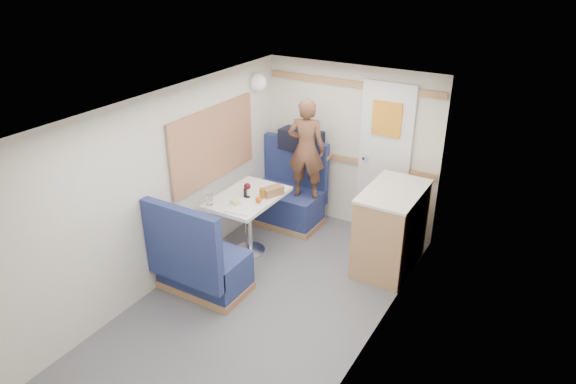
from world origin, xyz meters
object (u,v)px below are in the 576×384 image
Objects in this scene: duffel_bag at (301,140)px; bread_loaf at (273,191)px; bench_far at (287,200)px; dome_light at (258,82)px; wine_glass at (247,187)px; bench_near at (200,266)px; tray at (244,207)px; galley_counter at (390,228)px; tumbler_left at (210,200)px; beer_glass at (262,193)px; salt_grinder at (245,191)px; person at (306,149)px; orange_fruit at (258,200)px; cheese_block at (235,202)px; dinette_table at (248,208)px; pepper_grinder at (245,193)px.

duffel_bag is 1.01m from bread_loaf.
duffel_bag reaches higher than bench_far.
duffel_bag is at bearing 31.65° from dome_light.
duffel_bag is at bearing 88.54° from wine_glass.
bench_near is at bearing -91.28° from wine_glass.
wine_glass reaches higher than tray.
galley_counter reaches higher than tumbler_left.
galley_counter reaches higher than tray.
beer_glass is (0.39, 0.43, -0.00)m from tumbler_left.
tumbler_left is 1.30× the size of salt_grinder.
bread_loaf is at bearing 69.49° from person.
beer_glass reaches higher than tray.
duffel_bag is 1.26m from orange_fruit.
duffel_bag is at bearing 92.96° from tray.
tray is 3.20× the size of cheese_block.
galley_counter is (1.47, 0.55, -0.10)m from dinette_table.
pepper_grinder is 0.46× the size of bread_loaf.
cheese_block is at bearing -90.20° from wine_glass.
galley_counter is at bearing 151.85° from person.
orange_fruit is 0.78× the size of salt_grinder.
cheese_block is (-0.10, -0.01, 0.03)m from tray.
duffel_bag is (-1.42, 0.57, 0.56)m from galley_counter.
orange_fruit is (0.17, -1.22, -0.26)m from duffel_bag.
orange_fruit is at bearing -152.49° from galley_counter.
cheese_block is 0.28m from salt_grinder.
person is at bearing -48.08° from duffel_bag.
orange_fruit is 0.25m from cheese_block.
beer_glass is (0.04, 0.30, 0.04)m from tray.
tumbler_left reaches higher than beer_glass.
bench_near is 1.97× the size of duffel_bag.
bench_far is 0.95m from beer_glass.
bread_loaf is at bearing 77.67° from bench_near.
person reaches higher than wine_glass.
dome_light is 0.97m from person.
duffel_bag is at bearing 79.37° from bench_far.
dome_light is 1.90× the size of beer_glass.
galley_counter is 1.68m from cheese_block.
tray is at bearing -65.09° from dome_light.
dome_light is at bearing 124.70° from beer_glass.
dome_light is 0.89m from duffel_bag.
bread_loaf is (0.23, -0.70, 0.47)m from bench_far.
bench_far reaches higher than tumbler_left.
orange_fruit is at bearing 56.06° from tray.
dome_light is 1.35m from bread_loaf.
salt_grinder is at bearing 65.54° from tumbler_left.
tray is 0.43m from bread_loaf.
wine_glass is at bearing -32.21° from salt_grinder.
dinette_table is 0.90m from bench_far.
bench_far is 9.95× the size of beer_glass.
bench_near is at bearing -90.10° from pepper_grinder.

